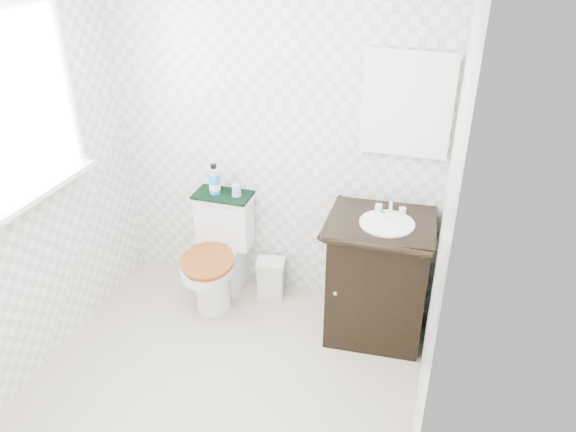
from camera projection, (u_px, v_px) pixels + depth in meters
The scene contains 13 objects.
floor at pixel (210, 405), 3.14m from camera, with size 2.40×2.40×0.00m, color #AAA289.
wall_back at pixel (274, 130), 3.57m from camera, with size 2.40×2.40×0.00m, color white.
wall_front at pixel (4, 417), 1.55m from camera, with size 2.40×2.40×0.00m, color white.
wall_right at pixel (439, 255), 2.28m from camera, with size 2.40×2.40×0.00m, color white.
window at pixel (18, 106), 2.88m from camera, with size 0.02×0.70×0.90m, color white.
mirror at pixel (407, 105), 3.22m from camera, with size 0.50×0.02×0.60m, color silver.
toilet at pixel (220, 256), 3.88m from camera, with size 0.44×0.65×0.73m.
vanity at pixel (378, 276), 3.49m from camera, with size 0.65×0.57×0.92m.
trash_bin at pixel (271, 277), 3.97m from camera, with size 0.22×0.19×0.29m.
towel at pixel (223, 195), 3.78m from camera, with size 0.39×0.22×0.02m, color black.
mouthwash_bottle at pixel (214, 180), 3.74m from camera, with size 0.07×0.07×0.21m.
cup at pixel (236, 190), 3.73m from camera, with size 0.06×0.06×0.08m, color #88B8DF.
soap_bar at pixel (381, 212), 3.39m from camera, with size 0.06×0.04×0.02m, color #197A75.
Camera 1 is at (1.07, -2.02, 2.44)m, focal length 35.00 mm.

